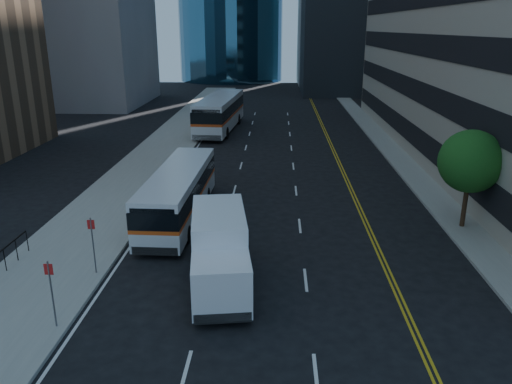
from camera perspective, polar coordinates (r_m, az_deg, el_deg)
ground at (r=19.57m, az=4.50°, el=-12.73°), size 160.00×160.00×0.00m
sidewalk_west at (r=44.02m, az=-10.42°, el=4.90°), size 5.00×90.00×0.15m
sidewalk_east at (r=44.04m, az=15.25°, el=4.56°), size 2.00×90.00×0.15m
street_tree at (r=27.39m, az=23.33°, el=3.22°), size 3.20×3.20×5.10m
bus_front at (r=27.47m, az=-8.80°, el=-0.08°), size 2.60×10.74×2.75m
bus_rear at (r=51.44m, az=-4.14°, el=9.10°), size 3.88×13.42×3.42m
box_truck at (r=20.14m, az=-4.17°, el=-6.74°), size 2.95×6.42×2.96m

